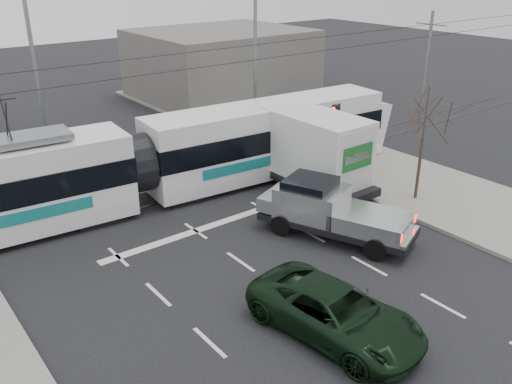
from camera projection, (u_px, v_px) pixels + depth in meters
ground at (335, 282)px, 18.07m from camera, size 120.00×120.00×0.00m
sidewalk_right at (484, 209)px, 23.11m from camera, size 6.00×60.00×0.15m
rails at (181, 189)px, 25.30m from camera, size 60.00×1.60×0.03m
building_right at (221, 64)px, 41.19m from camera, size 12.00×10.00×5.00m
bare_tree at (425, 118)px, 22.64m from camera, size 2.40×2.40×5.00m
traffic_signal at (336, 125)px, 25.32m from camera, size 0.44×0.44×3.60m
street_lamp_near at (253, 51)px, 30.28m from camera, size 2.38×0.25×9.00m
street_lamp_far at (31, 70)px, 25.25m from camera, size 2.38×0.25×9.00m
catenary at (176, 108)px, 23.76m from camera, size 60.00×0.20×7.00m
tram at (136, 165)px, 22.93m from camera, size 26.19×4.77×5.32m
silver_pickup at (328, 209)px, 20.80m from camera, size 4.11×6.28×2.17m
box_truck at (306, 150)px, 24.92m from camera, size 2.53×7.27×3.63m
navy_pickup at (316, 165)px, 25.68m from camera, size 2.00×4.58×1.88m
green_car at (335, 313)px, 15.32m from camera, size 3.15×5.56×1.46m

